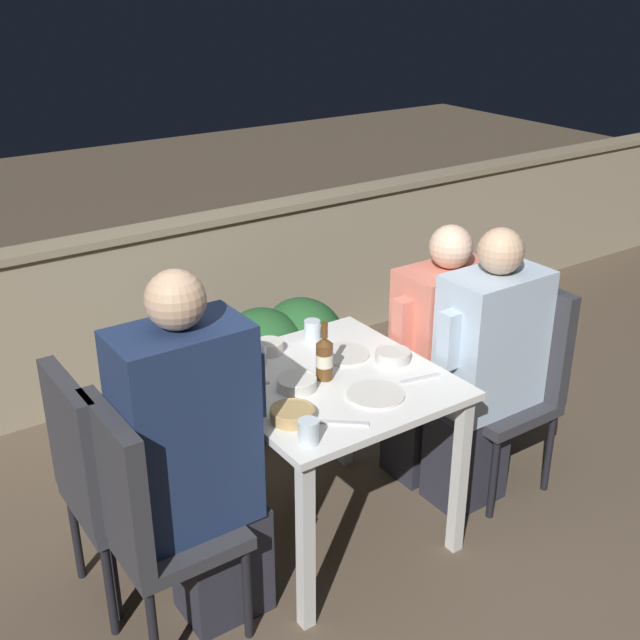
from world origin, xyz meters
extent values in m
plane|color=brown|center=(0.00, 0.00, 0.00)|extent=(16.00, 16.00, 0.00)
cube|color=gray|center=(0.00, 1.62, 0.44)|extent=(9.00, 0.14, 0.88)
cube|color=gray|center=(0.00, 1.62, 0.90)|extent=(9.00, 0.18, 0.04)
cube|color=white|center=(0.00, 0.00, 0.72)|extent=(0.83, 0.85, 0.03)
cube|color=silver|center=(-0.36, -0.37, 0.35)|extent=(0.05, 0.05, 0.70)
cube|color=silver|center=(0.36, -0.37, 0.35)|extent=(0.05, 0.05, 0.70)
cube|color=silver|center=(-0.36, 0.37, 0.35)|extent=(0.05, 0.05, 0.70)
cube|color=silver|center=(0.36, 0.37, 0.35)|extent=(0.05, 0.05, 0.70)
cube|color=brown|center=(0.24, 0.90, 0.14)|extent=(0.86, 0.36, 0.28)
ellipsoid|color=#235628|center=(0.01, 0.90, 0.44)|extent=(0.39, 0.47, 0.37)
ellipsoid|color=#235628|center=(0.24, 0.90, 0.44)|extent=(0.39, 0.47, 0.37)
ellipsoid|color=#235628|center=(0.48, 0.90, 0.44)|extent=(0.39, 0.47, 0.37)
cube|color=#333338|center=(-0.74, -0.13, 0.42)|extent=(0.41, 0.41, 0.05)
cube|color=#333338|center=(-0.91, -0.13, 0.70)|extent=(0.06, 0.41, 0.50)
cylinder|color=black|center=(-0.91, -0.30, 0.20)|extent=(0.03, 0.03, 0.39)
cylinder|color=black|center=(-0.56, -0.30, 0.20)|extent=(0.03, 0.03, 0.39)
cylinder|color=black|center=(-0.91, 0.04, 0.20)|extent=(0.03, 0.03, 0.39)
cylinder|color=black|center=(-0.56, 0.04, 0.20)|extent=(0.03, 0.03, 0.39)
cube|color=#282833|center=(-0.57, -0.13, 0.22)|extent=(0.30, 0.23, 0.44)
cube|color=navy|center=(-0.67, -0.13, 0.81)|extent=(0.43, 0.26, 0.72)
cube|color=navy|center=(-0.42, -0.13, 0.89)|extent=(0.07, 0.07, 0.24)
sphere|color=tan|center=(-0.67, -0.13, 1.26)|extent=(0.19, 0.19, 0.19)
cube|color=#333338|center=(-0.77, 0.15, 0.42)|extent=(0.41, 0.41, 0.05)
cube|color=#333338|center=(-0.95, 0.15, 0.70)|extent=(0.06, 0.41, 0.50)
cylinder|color=black|center=(-0.95, -0.02, 0.20)|extent=(0.03, 0.03, 0.39)
cylinder|color=black|center=(-0.60, -0.02, 0.20)|extent=(0.03, 0.03, 0.39)
cylinder|color=black|center=(-0.95, 0.33, 0.20)|extent=(0.03, 0.03, 0.39)
cylinder|color=black|center=(-0.60, 0.33, 0.20)|extent=(0.03, 0.03, 0.39)
cube|color=#333338|center=(0.81, -0.14, 0.42)|extent=(0.41, 0.41, 0.05)
cube|color=#333338|center=(0.99, -0.14, 0.70)|extent=(0.06, 0.41, 0.50)
cylinder|color=black|center=(0.63, -0.31, 0.20)|extent=(0.03, 0.03, 0.39)
cylinder|color=black|center=(0.98, -0.31, 0.20)|extent=(0.03, 0.03, 0.39)
cylinder|color=black|center=(0.63, 0.04, 0.20)|extent=(0.03, 0.03, 0.39)
cylinder|color=black|center=(0.98, 0.04, 0.20)|extent=(0.03, 0.03, 0.39)
cube|color=#282833|center=(0.64, -0.14, 0.22)|extent=(0.31, 0.23, 0.44)
cube|color=silver|center=(0.74, -0.14, 0.75)|extent=(0.44, 0.26, 0.60)
cube|color=silver|center=(0.49, -0.14, 0.82)|extent=(0.07, 0.07, 0.24)
sphere|color=tan|center=(0.74, -0.14, 1.14)|extent=(0.19, 0.19, 0.19)
cube|color=#333338|center=(0.80, 0.13, 0.42)|extent=(0.41, 0.41, 0.05)
cube|color=#333338|center=(0.98, 0.13, 0.70)|extent=(0.06, 0.41, 0.50)
cylinder|color=black|center=(0.62, -0.04, 0.20)|extent=(0.03, 0.03, 0.39)
cylinder|color=black|center=(0.97, -0.04, 0.20)|extent=(0.03, 0.03, 0.39)
cylinder|color=black|center=(0.62, 0.31, 0.20)|extent=(0.03, 0.03, 0.39)
cylinder|color=black|center=(0.97, 0.31, 0.20)|extent=(0.03, 0.03, 0.39)
cube|color=#282833|center=(0.63, 0.13, 0.22)|extent=(0.31, 0.23, 0.44)
cube|color=#E07A66|center=(0.73, 0.13, 0.72)|extent=(0.44, 0.26, 0.55)
cube|color=#E07A66|center=(0.48, 0.13, 0.78)|extent=(0.07, 0.07, 0.24)
sphere|color=beige|center=(0.73, 0.13, 1.09)|extent=(0.19, 0.19, 0.19)
cylinder|color=brown|center=(-0.02, 0.01, 0.81)|extent=(0.07, 0.07, 0.15)
cylinder|color=beige|center=(-0.02, 0.01, 0.81)|extent=(0.07, 0.07, 0.05)
cone|color=brown|center=(-0.02, 0.01, 0.89)|extent=(0.07, 0.07, 0.03)
cylinder|color=brown|center=(-0.02, 0.01, 0.94)|extent=(0.02, 0.02, 0.06)
cylinder|color=silver|center=(0.06, -0.21, 0.74)|extent=(0.22, 0.22, 0.01)
cylinder|color=silver|center=(0.16, 0.12, 0.74)|extent=(0.21, 0.21, 0.01)
cylinder|color=silver|center=(-0.15, 0.00, 0.76)|extent=(0.15, 0.15, 0.04)
torus|color=silver|center=(-0.15, 0.00, 0.77)|extent=(0.15, 0.15, 0.01)
cylinder|color=silver|center=(-0.08, 0.32, 0.76)|extent=(0.11, 0.11, 0.05)
torus|color=silver|center=(-0.08, 0.32, 0.78)|extent=(0.11, 0.11, 0.01)
cylinder|color=beige|center=(0.29, -0.03, 0.76)|extent=(0.14, 0.14, 0.04)
torus|color=beige|center=(0.29, -0.03, 0.77)|extent=(0.14, 0.14, 0.01)
cylinder|color=tan|center=(-0.28, -0.18, 0.76)|extent=(0.16, 0.16, 0.04)
torus|color=tan|center=(-0.28, -0.18, 0.77)|extent=(0.16, 0.16, 0.01)
cylinder|color=silver|center=(-0.32, -0.33, 0.78)|extent=(0.07, 0.07, 0.08)
cylinder|color=silver|center=(0.14, 0.32, 0.78)|extent=(0.07, 0.07, 0.09)
cylinder|color=silver|center=(-0.17, 0.25, 0.78)|extent=(0.06, 0.06, 0.09)
cube|color=silver|center=(-0.15, -0.30, 0.74)|extent=(0.14, 0.12, 0.01)
cube|color=silver|center=(-0.30, 0.11, 0.74)|extent=(0.17, 0.05, 0.01)
cube|color=silver|center=(0.28, -0.21, 0.74)|extent=(0.17, 0.05, 0.01)
cylinder|color=#9E5638|center=(1.13, 0.59, 0.10)|extent=(0.30, 0.30, 0.21)
cylinder|color=#47331E|center=(1.13, 0.59, 0.30)|extent=(0.04, 0.04, 0.18)
ellipsoid|color=#235628|center=(1.13, 0.59, 0.56)|extent=(0.41, 0.41, 0.37)
camera|label=1|loc=(-1.57, -2.22, 2.20)|focal=45.00mm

